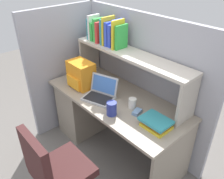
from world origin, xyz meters
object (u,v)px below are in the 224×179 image
Objects in this scene: backpack at (81,75)px; computer_mouse at (137,112)px; laptop at (101,93)px; snack_canister at (112,109)px; paper_cup at (132,103)px; office_chair at (58,178)px.

computer_mouse is (0.78, 0.09, -0.13)m from backpack.
snack_canister is (0.30, -0.11, 0.02)m from laptop.
laptop reaches higher than computer_mouse.
computer_mouse is at bearing 9.85° from laptop.
backpack is 0.80m from computer_mouse.
backpack is 2.88× the size of computer_mouse.
laptop is 3.62× the size of paper_cup.
snack_canister is at bearing -103.14° from paper_cup.
computer_mouse is 0.91m from office_chair.
office_chair is at bearing -48.22° from backpack.
computer_mouse is 1.00× the size of paper_cup.
computer_mouse is 0.25m from snack_canister.
paper_cup is (-0.10, 0.04, 0.04)m from computer_mouse.
computer_mouse is (0.45, 0.08, -0.03)m from laptop.
computer_mouse is at bearing -20.37° from paper_cup.
paper_cup is (0.35, 0.11, 0.00)m from laptop.
laptop reaches higher than office_chair.
laptop is at bearing 1.30° from backpack.
office_chair is (-0.02, -0.87, -0.39)m from paper_cup.
snack_canister is at bearing -20.63° from laptop.
laptop is 0.91m from office_chair.
computer_mouse is 0.11m from paper_cup.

